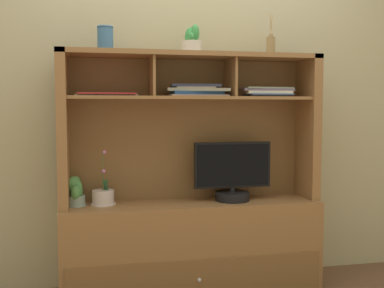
{
  "coord_description": "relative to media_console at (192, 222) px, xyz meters",
  "views": [
    {
      "loc": [
        -0.62,
        -2.92,
        1.21
      ],
      "look_at": [
        0.0,
        0.0,
        0.97
      ],
      "focal_mm": 43.13,
      "sensor_mm": 36.0,
      "label": 1
    }
  ],
  "objects": [
    {
      "name": "back_wall",
      "position": [
        0.0,
        0.23,
        0.94
      ],
      "size": [
        6.0,
        0.02,
        2.8
      ],
      "primitive_type": "cube",
      "color": "tan",
      "rests_on": "ground"
    },
    {
      "name": "media_console",
      "position": [
        0.0,
        0.0,
        0.0
      ],
      "size": [
        1.68,
        0.44,
        1.56
      ],
      "color": "olive",
      "rests_on": "ground"
    },
    {
      "name": "tv_monitor",
      "position": [
        0.27,
        -0.03,
        0.3
      ],
      "size": [
        0.52,
        0.23,
        0.39
      ],
      "color": "black",
      "rests_on": "media_console"
    },
    {
      "name": "potted_orchid",
      "position": [
        -0.57,
        0.01,
        0.19
      ],
      "size": [
        0.16,
        0.16,
        0.35
      ],
      "color": "beige",
      "rests_on": "media_console"
    },
    {
      "name": "potted_fern",
      "position": [
        -0.74,
        0.02,
        0.22
      ],
      "size": [
        0.13,
        0.13,
        0.19
      ],
      "color": "#899D92",
      "rests_on": "media_console"
    },
    {
      "name": "magazine_stack_left",
      "position": [
        0.03,
        -0.03,
        0.86
      ],
      "size": [
        0.41,
        0.2,
        0.08
      ],
      "color": "gray",
      "rests_on": "media_console"
    },
    {
      "name": "magazine_stack_centre",
      "position": [
        -0.55,
        -0.02,
        0.84
      ],
      "size": [
        0.39,
        0.22,
        0.02
      ],
      "color": "beige",
      "rests_on": "media_console"
    },
    {
      "name": "magazine_stack_right",
      "position": [
        0.5,
        -0.04,
        0.86
      ],
      "size": [
        0.35,
        0.22,
        0.06
      ],
      "color": "gray",
      "rests_on": "media_console"
    },
    {
      "name": "diffuser_bottle",
      "position": [
        0.54,
        0.02,
        1.17
      ],
      "size": [
        0.06,
        0.06,
        0.28
      ],
      "color": "olive",
      "rests_on": "media_console"
    },
    {
      "name": "potted_succulent",
      "position": [
        0.0,
        0.01,
        1.17
      ],
      "size": [
        0.14,
        0.14,
        0.18
      ],
      "color": "beige",
      "rests_on": "media_console"
    },
    {
      "name": "ceramic_vase",
      "position": [
        -0.54,
        0.01,
        1.18
      ],
      "size": [
        0.1,
        0.1,
        0.15
      ],
      "color": "#39648D",
      "rests_on": "media_console"
    }
  ]
}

